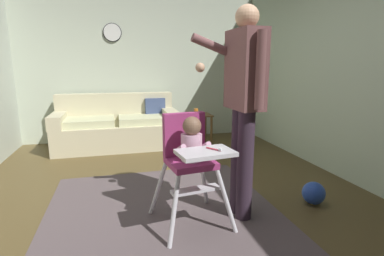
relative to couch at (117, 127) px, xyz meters
name	(u,v)px	position (x,y,z in m)	size (l,w,h in m)	color
ground	(177,216)	(0.49, -2.45, -0.38)	(5.74, 7.47, 0.10)	brown
wall_far	(143,66)	(0.49, 0.52, 0.98)	(4.94, 0.06, 2.61)	beige
wall_right	(357,66)	(2.59, -2.15, 0.98)	(0.06, 6.47, 2.61)	beige
area_rug	(168,227)	(0.36, -2.70, -0.33)	(2.08, 2.70, 0.01)	#574A4D
couch	(117,127)	(0.00, 0.00, 0.00)	(1.93, 0.86, 0.86)	beige
high_chair	(190,150)	(0.56, -2.66, 0.31)	(0.68, 0.78, 0.93)	silver
adult_standing	(244,102)	(1.02, -2.64, 0.68)	(0.52, 0.49, 1.78)	#332533
toy_ball	(314,193)	(1.80, -2.62, -0.22)	(0.22, 0.22, 0.22)	#284CB7
side_table	(199,123)	(1.33, -0.22, 0.05)	(0.40, 0.40, 0.52)	brown
sippy_cup	(196,111)	(1.28, -0.22, 0.24)	(0.07, 0.07, 0.10)	orange
wall_clock	(112,32)	(0.00, 0.48, 1.54)	(0.31, 0.04, 0.31)	white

